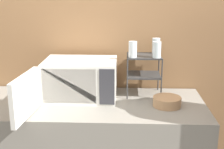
% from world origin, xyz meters
% --- Properties ---
extents(wall_back, '(8.00, 0.06, 2.60)m').
position_xyz_m(wall_back, '(0.00, 0.74, 1.30)').
color(wall_back, olive).
rests_on(wall_back, ground_plane).
extents(microwave, '(0.60, 0.77, 0.29)m').
position_xyz_m(microwave, '(-0.05, 0.43, 1.07)').
color(microwave, silver).
rests_on(microwave, counter).
extents(dish_rack, '(0.26, 0.23, 0.31)m').
position_xyz_m(dish_rack, '(0.45, 0.55, 1.15)').
color(dish_rack, '#333333').
rests_on(dish_rack, counter).
extents(glass_front_left, '(0.06, 0.06, 0.12)m').
position_xyz_m(glass_front_left, '(0.36, 0.47, 1.30)').
color(glass_front_left, silver).
rests_on(glass_front_left, dish_rack).
extents(glass_back_right, '(0.06, 0.06, 0.12)m').
position_xyz_m(glass_back_right, '(0.54, 0.62, 1.30)').
color(glass_back_right, silver).
rests_on(glass_back_right, dish_rack).
extents(glass_front_right, '(0.06, 0.06, 0.12)m').
position_xyz_m(glass_front_right, '(0.53, 0.47, 1.30)').
color(glass_front_right, silver).
rests_on(glass_front_right, dish_rack).
extents(bowl, '(0.20, 0.20, 0.07)m').
position_xyz_m(bowl, '(0.60, 0.30, 0.96)').
color(bowl, '#AD7F56').
rests_on(bowl, counter).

